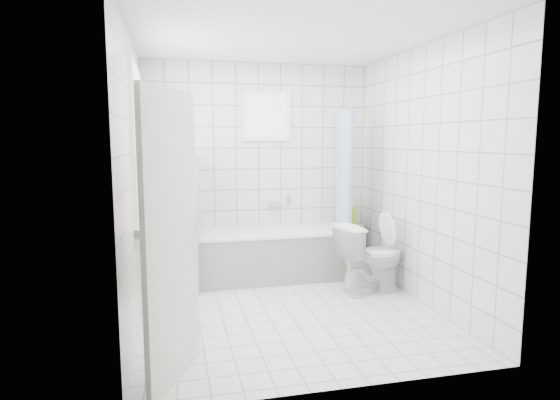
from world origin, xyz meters
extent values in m
plane|color=white|center=(0.00, 0.00, 0.00)|extent=(3.00, 3.00, 0.00)
plane|color=white|center=(0.00, 0.00, 2.60)|extent=(3.00, 3.00, 0.00)
cube|color=white|center=(0.00, 1.50, 1.30)|extent=(2.80, 0.02, 2.60)
cube|color=white|center=(0.00, -1.50, 1.30)|extent=(2.80, 0.02, 2.60)
cube|color=white|center=(-1.40, 0.00, 1.30)|extent=(0.02, 3.00, 2.60)
cube|color=white|center=(1.40, 0.00, 1.30)|extent=(0.02, 3.00, 2.60)
cube|color=white|center=(-1.35, 0.30, 1.60)|extent=(0.01, 0.90, 1.40)
cube|color=white|center=(0.10, 1.46, 1.95)|extent=(0.50, 0.01, 0.50)
cube|color=white|center=(-1.31, 0.30, 0.86)|extent=(0.18, 1.02, 0.08)
cube|color=silver|center=(-1.08, -1.12, 1.00)|extent=(0.37, 0.74, 2.00)
cube|color=white|center=(0.10, 1.12, 0.28)|extent=(1.81, 0.75, 0.55)
cube|color=white|center=(0.10, 1.12, 0.57)|extent=(1.83, 0.77, 0.03)
cube|color=white|center=(-0.88, 1.07, 0.75)|extent=(0.15, 0.85, 1.50)
cube|color=white|center=(1.15, 1.38, 0.28)|extent=(0.40, 0.24, 0.55)
imported|color=white|center=(1.03, 0.35, 0.39)|extent=(0.83, 0.58, 0.77)
cylinder|color=silver|center=(0.95, 1.10, 2.00)|extent=(0.02, 0.80, 0.02)
cube|color=silver|center=(0.20, 1.46, 0.85)|extent=(0.18, 0.06, 0.06)
imported|color=white|center=(-1.30, 0.29, 0.97)|extent=(0.15, 0.15, 0.15)
imported|color=#DC55A0|center=(-1.30, -0.02, 1.06)|extent=(0.15, 0.16, 0.32)
imported|color=#38C7FF|center=(-1.30, 0.07, 0.99)|extent=(0.11, 0.11, 0.17)
cylinder|color=#1B9318|center=(1.11, 1.29, 0.66)|extent=(0.06, 0.06, 0.21)
cylinder|color=yellow|center=(1.20, 1.30, 0.68)|extent=(0.06, 0.06, 0.26)
cylinder|color=blue|center=(1.18, 1.40, 0.69)|extent=(0.06, 0.06, 0.27)
cylinder|color=#EA1B47|center=(1.10, 1.41, 0.67)|extent=(0.06, 0.06, 0.24)
camera|label=1|loc=(-1.07, -4.28, 1.67)|focal=30.00mm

